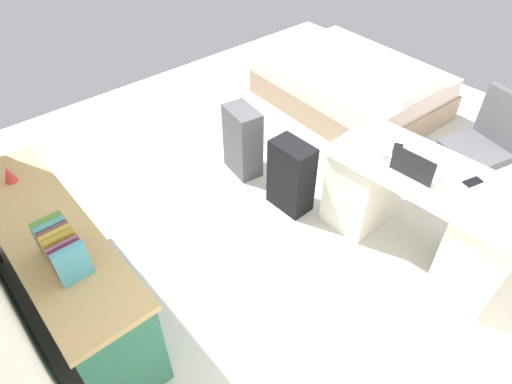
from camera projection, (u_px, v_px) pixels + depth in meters
ground_plane at (313, 198)px, 3.96m from camera, size 5.86×5.86×0.00m
desk at (421, 210)px, 3.29m from camera, size 1.48×0.75×0.74m
office_chair at (480, 153)px, 3.76m from camera, size 0.56×0.56×0.94m
credenza at (64, 270)px, 2.87m from camera, size 1.80×0.48×0.77m
bed at (352, 86)px, 4.98m from camera, size 1.96×1.48×0.58m
suitcase_black at (291, 176)px, 3.68m from camera, size 0.37×0.23×0.64m
suitcase_spare_grey at (243, 141)px, 4.04m from camera, size 0.39×0.27×0.66m
laptop at (415, 169)px, 3.01m from camera, size 0.32×0.24×0.21m
computer_mouse at (385, 154)px, 3.19m from camera, size 0.07×0.10×0.03m
cell_phone_near_laptop at (473, 182)px, 2.97m from camera, size 0.10×0.15×0.01m
cell_phone_by_mouse at (398, 149)px, 3.25m from camera, size 0.12×0.15×0.01m
book_row at (61, 247)px, 2.36m from camera, size 0.36×0.17×0.23m
figurine_small at (9, 175)px, 2.90m from camera, size 0.08×0.08×0.11m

